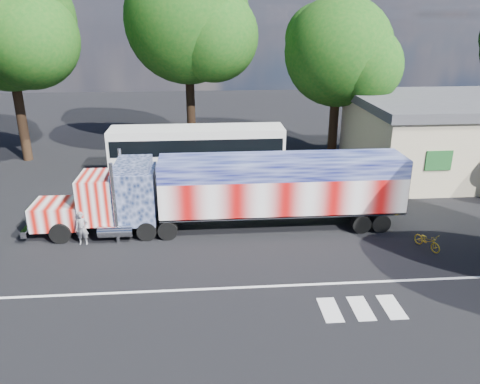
{
  "coord_description": "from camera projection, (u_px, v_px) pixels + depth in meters",
  "views": [
    {
      "loc": [
        -1.78,
        -19.41,
        10.46
      ],
      "look_at": [
        0.0,
        3.0,
        1.9
      ],
      "focal_mm": 35.0,
      "sensor_mm": 36.0,
      "label": 1
    }
  ],
  "objects": [
    {
      "name": "coach_bus",
      "position": [
        198.0,
        151.0,
        31.74
      ],
      "size": [
        11.68,
        2.72,
        3.4
      ],
      "color": "white",
      "rests_on": "ground"
    },
    {
      "name": "bicycle",
      "position": [
        427.0,
        241.0,
        22.18
      ],
      "size": [
        1.08,
        1.62,
        0.8
      ],
      "primitive_type": "imported",
      "rotation": [
        0.0,
        0.0,
        0.39
      ],
      "color": "gold",
      "rests_on": "ground"
    },
    {
      "name": "tree_nw_a",
      "position": [
        7.0,
        22.0,
        32.37
      ],
      "size": [
        10.03,
        9.55,
        14.79
      ],
      "color": "black",
      "rests_on": "ground"
    },
    {
      "name": "woman",
      "position": [
        82.0,
        228.0,
        22.46
      ],
      "size": [
        0.62,
        0.42,
        1.67
      ],
      "primitive_type": "imported",
      "rotation": [
        0.0,
        0.0,
        0.02
      ],
      "color": "slate",
      "rests_on": "ground"
    },
    {
      "name": "ground",
      "position": [
        245.0,
        252.0,
        21.94
      ],
      "size": [
        100.0,
        100.0,
        0.0
      ],
      "primitive_type": "plane",
      "color": "black"
    },
    {
      "name": "lane_markings",
      "position": [
        296.0,
        296.0,
        18.55
      ],
      "size": [
        30.0,
        2.67,
        0.01
      ],
      "color": "silver",
      "rests_on": "ground"
    },
    {
      "name": "tree_n_mid",
      "position": [
        190.0,
        21.0,
        35.58
      ],
      "size": [
        10.12,
        9.63,
        14.89
      ],
      "color": "black",
      "rests_on": "ground"
    },
    {
      "name": "semi_truck",
      "position": [
        236.0,
        190.0,
        23.73
      ],
      "size": [
        19.07,
        3.01,
        4.07
      ],
      "color": "black",
      "rests_on": "ground"
    },
    {
      "name": "tree_ne_a",
      "position": [
        341.0,
        53.0,
        34.39
      ],
      "size": [
        8.4,
        8.0,
        11.87
      ],
      "color": "black",
      "rests_on": "ground"
    }
  ]
}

